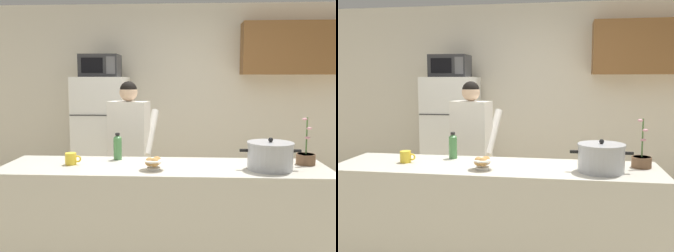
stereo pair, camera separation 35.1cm
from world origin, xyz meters
The scene contains 10 objects.
back_wall_unit centered at (0.24, 2.27, 1.40)m, with size 6.00×0.48×2.60m.
kitchen_island centered at (0.00, 0.00, 0.46)m, with size 2.56×0.68×0.92m, color beige.
refrigerator centered at (-0.92, 1.85, 0.81)m, with size 0.64×0.68×1.63m.
microwave centered at (-0.92, 1.83, 1.77)m, with size 0.48×0.37×0.28m.
person_near_pot centered at (-0.42, 0.92, 0.98)m, with size 0.55×0.49×1.58m.
cooking_pot centered at (0.81, -0.08, 1.03)m, with size 0.46×0.35×0.24m.
coffee_mug centered at (-0.75, 0.00, 0.97)m, with size 0.13×0.09×0.10m.
bread_bowl centered at (-0.07, -0.14, 0.97)m, with size 0.18×0.18×0.10m.
bottle_near_edge centered at (-0.41, 0.22, 1.03)m, with size 0.07×0.07×0.23m.
potted_orchid centered at (1.13, 0.11, 0.98)m, with size 0.15×0.15×0.38m.
Camera 1 is at (0.20, -2.93, 1.60)m, focal length 40.58 mm.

